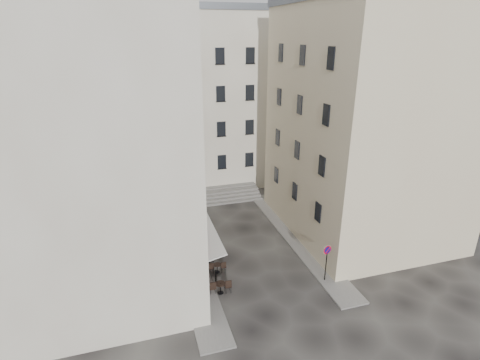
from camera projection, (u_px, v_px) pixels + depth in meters
name	position (u px, v px, depth m)	size (l,w,h in m)	color
ground	(256.00, 266.00, 27.44)	(90.00, 90.00, 0.00)	black
sidewalk_left	(186.00, 247.00, 29.78)	(2.00, 22.00, 0.12)	slate
sidewalk_right	(295.00, 237.00, 31.30)	(2.00, 18.00, 0.12)	slate
building_left	(86.00, 129.00, 23.57)	(12.20, 16.20, 20.60)	beige
building_right	(367.00, 122.00, 30.01)	(12.20, 14.20, 18.60)	beige
building_back	(192.00, 99.00, 40.77)	(18.20, 10.20, 18.60)	beige
cafe_storefront	(194.00, 246.00, 26.50)	(1.74, 7.30, 3.50)	#42090C
stone_steps	(216.00, 195.00, 38.52)	(9.00, 3.15, 0.80)	#5B5956
bollard_near	(216.00, 276.00, 25.48)	(0.12, 0.12, 0.98)	black
bollard_mid	(205.00, 249.00, 28.61)	(0.12, 0.12, 0.98)	black
bollard_far	(197.00, 228.00, 31.74)	(0.12, 0.12, 0.98)	black
no_parking_sign	(327.00, 256.00, 25.05)	(0.63, 0.16, 2.80)	black
bistro_table_a	(220.00, 287.00, 24.38)	(1.41, 0.66, 0.99)	black
bistro_table_b	(217.00, 267.00, 26.55)	(1.23, 0.58, 0.86)	black
bistro_table_c	(205.00, 259.00, 27.49)	(1.23, 0.58, 0.87)	black
bistro_table_d	(210.00, 249.00, 28.83)	(1.21, 0.57, 0.85)	black
bistro_table_e	(201.00, 234.00, 30.87)	(1.41, 0.66, 0.99)	black
pedestrian	(210.00, 241.00, 29.12)	(0.65, 0.42, 1.77)	black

